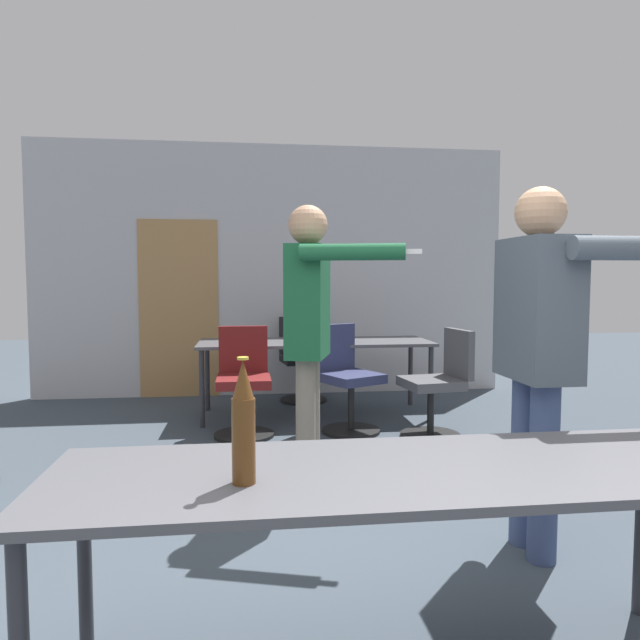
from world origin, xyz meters
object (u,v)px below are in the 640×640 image
at_px(person_right_polo, 540,335).
at_px(office_chair_side_rolled, 346,381).
at_px(beer_bottle, 243,424).
at_px(person_near_casual, 310,319).
at_px(office_chair_far_left, 302,361).
at_px(drink_cup, 337,334).
at_px(office_chair_far_right, 439,387).
at_px(office_chair_near_pushed, 244,384).

relative_size(person_right_polo, office_chair_side_rolled, 1.90).
height_order(office_chair_side_rolled, beer_bottle, beer_bottle).
bearing_deg(person_near_casual, beer_bottle, 4.20).
xyz_separation_m(office_chair_far_left, drink_cup, (0.31, -0.58, 0.36)).
xyz_separation_m(office_chair_side_rolled, office_chair_far_right, (0.77, -0.30, -0.02)).
bearing_deg(drink_cup, person_right_polo, -80.84).
xyz_separation_m(person_right_polo, office_chair_near_pushed, (-1.46, 2.37, -0.65)).
height_order(person_right_polo, office_chair_far_right, person_right_polo).
height_order(person_right_polo, office_chair_far_left, person_right_polo).
distance_m(person_right_polo, office_chair_far_right, 2.20).
bearing_deg(office_chair_far_right, office_chair_far_left, 24.12).
xyz_separation_m(person_near_casual, drink_cup, (0.52, 2.28, -0.32)).
bearing_deg(office_chair_far_left, office_chair_far_right, 113.74).
height_order(office_chair_near_pushed, office_chair_far_right, office_chair_near_pushed).
height_order(person_near_casual, drink_cup, person_near_casual).
xyz_separation_m(person_right_polo, drink_cup, (-0.51, 3.17, -0.29)).
distance_m(person_right_polo, office_chair_near_pushed, 2.86).
distance_m(person_near_casual, office_chair_near_pushed, 1.69).
xyz_separation_m(office_chair_near_pushed, beer_bottle, (0.03, -3.30, 0.49)).
distance_m(office_chair_side_rolled, office_chair_far_right, 0.82).
bearing_deg(drink_cup, person_near_casual, -102.95).
relative_size(person_right_polo, beer_bottle, 4.73).
distance_m(office_chair_far_left, beer_bottle, 4.74).
bearing_deg(office_chair_side_rolled, office_chair_near_pushed, -26.50).
bearing_deg(beer_bottle, office_chair_near_pushed, 90.55).
bearing_deg(office_chair_near_pushed, person_right_polo, 120.97).
bearing_deg(office_chair_side_rolled, drink_cup, -120.22).
distance_m(office_chair_far_left, drink_cup, 0.75).
xyz_separation_m(office_chair_far_left, office_chair_side_rolled, (0.27, -1.36, 0.01)).
relative_size(person_near_casual, drink_cup, 18.06).
relative_size(person_right_polo, person_near_casual, 0.99).
relative_size(office_chair_far_left, office_chair_side_rolled, 0.98).
relative_size(person_near_casual, beer_bottle, 4.75).
bearing_deg(office_chair_near_pushed, drink_cup, -140.90).
bearing_deg(office_chair_far_left, drink_cup, 109.91).
bearing_deg(person_right_polo, office_chair_near_pushed, -148.44).
relative_size(office_chair_side_rolled, office_chair_near_pushed, 1.01).
xyz_separation_m(person_right_polo, office_chair_far_left, (-0.82, 3.75, -0.65)).
bearing_deg(office_chair_side_rolled, person_near_casual, 44.75).
distance_m(office_chair_side_rolled, office_chair_near_pushed, 0.91).
distance_m(person_right_polo, beer_bottle, 1.71).
height_order(office_chair_far_right, beer_bottle, beer_bottle).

